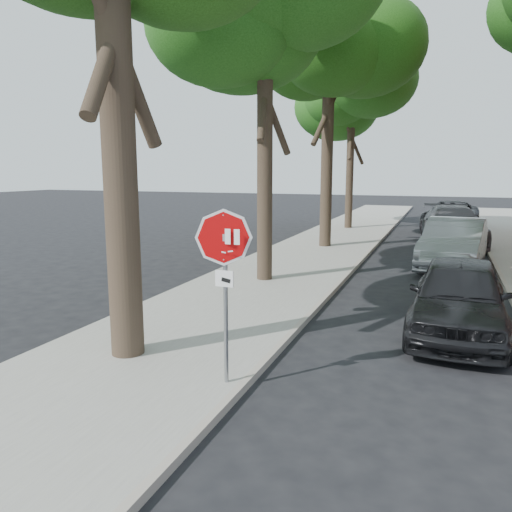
{
  "coord_description": "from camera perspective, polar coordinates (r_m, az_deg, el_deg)",
  "views": [
    {
      "loc": [
        2.21,
        -6.47,
        3.27
      ],
      "look_at": [
        -0.28,
        0.13,
        2.05
      ],
      "focal_mm": 35.0,
      "sensor_mm": 36.0,
      "label": 1
    }
  ],
  "objects": [
    {
      "name": "curb_left",
      "position": [
        18.93,
        12.27,
        -0.15
      ],
      "size": [
        0.12,
        55.0,
        0.13
      ],
      "primitive_type": "cube",
      "color": "#9E9384",
      "rests_on": "ground"
    },
    {
      "name": "curb_right",
      "position": [
        18.82,
        25.63,
        -0.96
      ],
      "size": [
        0.12,
        55.0,
        0.13
      ],
      "primitive_type": "cube",
      "color": "#9E9384",
      "rests_on": "ground"
    },
    {
      "name": "ground",
      "position": [
        7.58,
        1.66,
        -15.76
      ],
      "size": [
        120.0,
        120.0,
        0.0
      ],
      "primitive_type": "plane",
      "color": "black",
      "rests_on": "ground"
    },
    {
      "name": "tree_mid_a",
      "position": [
        15.06,
        1.14,
        26.55
      ],
      "size": [
        5.59,
        5.19,
        9.84
      ],
      "color": "black",
      "rests_on": "sidewalk_left"
    },
    {
      "name": "tree_mid_b",
      "position": [
        21.63,
        8.41,
        22.34
      ],
      "size": [
        5.88,
        5.46,
        10.36
      ],
      "color": "black",
      "rests_on": "sidewalk_left"
    },
    {
      "name": "sidewalk_left",
      "position": [
        19.33,
        6.26,
        0.2
      ],
      "size": [
        4.0,
        55.0,
        0.12
      ],
      "primitive_type": "cube",
      "color": "gray",
      "rests_on": "ground"
    },
    {
      "name": "car_c",
      "position": [
        23.63,
        21.52,
        3.25
      ],
      "size": [
        3.07,
        6.08,
        1.69
      ],
      "primitive_type": "imported",
      "rotation": [
        0.0,
        0.0,
        0.12
      ],
      "color": "#4A484D",
      "rests_on": "ground"
    },
    {
      "name": "tree_far",
      "position": [
        28.29,
        10.94,
        17.66
      ],
      "size": [
        5.29,
        4.91,
        9.33
      ],
      "color": "black",
      "rests_on": "sidewalk_left"
    },
    {
      "name": "car_b",
      "position": [
        17.92,
        21.7,
        1.31
      ],
      "size": [
        2.37,
        5.25,
        1.67
      ],
      "primitive_type": "imported",
      "rotation": [
        0.0,
        0.0,
        -0.12
      ],
      "color": "gray",
      "rests_on": "ground"
    },
    {
      "name": "stop_sign",
      "position": [
        7.19,
        -3.61,
        -0.8
      ],
      "size": [
        0.76,
        0.34,
        2.61
      ],
      "color": "gray",
      "rests_on": "sidewalk_left"
    },
    {
      "name": "car_d",
      "position": [
        29.66,
        21.37,
        4.35
      ],
      "size": [
        3.28,
        5.94,
        1.58
      ],
      "primitive_type": "imported",
      "rotation": [
        0.0,
        0.0,
        -0.12
      ],
      "color": "black",
      "rests_on": "ground"
    },
    {
      "name": "car_a",
      "position": [
        10.82,
        22.18,
        -4.3
      ],
      "size": [
        1.97,
        4.57,
        1.54
      ],
      "primitive_type": "imported",
      "rotation": [
        0.0,
        0.0,
        -0.03
      ],
      "color": "black",
      "rests_on": "ground"
    }
  ]
}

